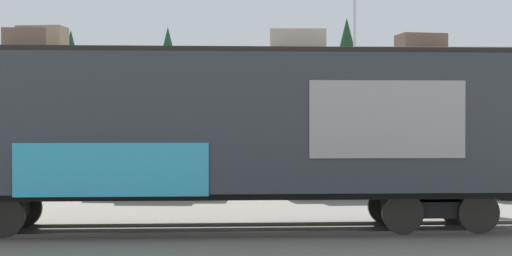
{
  "coord_description": "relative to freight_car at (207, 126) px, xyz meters",
  "views": [
    {
      "loc": [
        1.42,
        -16.01,
        2.48
      ],
      "look_at": [
        1.73,
        0.85,
        2.32
      ],
      "focal_mm": 49.72,
      "sensor_mm": 36.0,
      "label": 1
    }
  ],
  "objects": [
    {
      "name": "parked_car_blue",
      "position": [
        4.14,
        7.33,
        -1.49
      ],
      "size": [
        4.29,
        2.18,
        1.74
      ],
      "color": "navy",
      "rests_on": "ground_plane"
    },
    {
      "name": "hillside",
      "position": [
        -0.62,
        79.88,
        3.23
      ],
      "size": [
        153.32,
        28.96,
        15.77
      ],
      "color": "gray",
      "rests_on": "ground_plane"
    },
    {
      "name": "flagpole",
      "position": [
        5.42,
        11.68,
        4.16
      ],
      "size": [
        0.91,
        1.53,
        10.0
      ],
      "color": "silver",
      "rests_on": "ground_plane"
    },
    {
      "name": "parked_car_black",
      "position": [
        -2.07,
        7.27,
        -1.52
      ],
      "size": [
        4.49,
        2.06,
        1.7
      ],
      "color": "black",
      "rests_on": "ground_plane"
    },
    {
      "name": "ground_plane",
      "position": [
        -0.59,
        0.0,
        -2.37
      ],
      "size": [
        260.0,
        260.0,
        0.0
      ],
      "primitive_type": "plane",
      "color": "slate"
    },
    {
      "name": "track",
      "position": [
        0.25,
        0.01,
        -2.33
      ],
      "size": [
        60.02,
        4.1,
        0.08
      ],
      "color": "#4C4742",
      "rests_on": "ground_plane"
    },
    {
      "name": "freight_car",
      "position": [
        0.0,
        0.0,
        0.0
      ],
      "size": [
        15.01,
        3.45,
        4.16
      ],
      "color": "#33383D",
      "rests_on": "ground_plane"
    }
  ]
}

